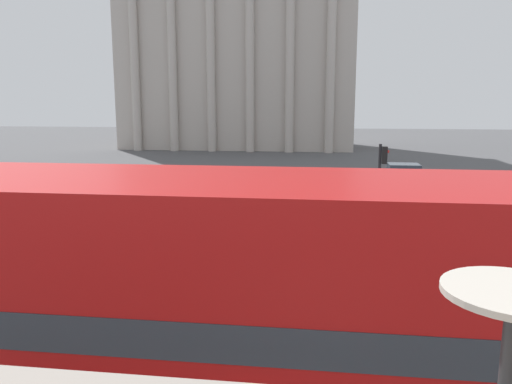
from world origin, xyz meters
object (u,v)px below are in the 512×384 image
traffic_light_mid (381,173)px  plaza_building_left (240,44)px  car_black (406,174)px  pedestrian_grey (171,258)px  pedestrian_olive (471,248)px  pedestrian_white (146,253)px  cafe_dining_table (511,333)px  double_decker_bus (155,311)px  pedestrian_black (199,180)px

traffic_light_mid → plaza_building_left: bearing=107.5°
car_black → pedestrian_grey: 21.42m
pedestrian_olive → traffic_light_mid: bearing=-178.9°
traffic_light_mid → car_black: traffic_light_mid is taller
traffic_light_mid → pedestrian_grey: size_ratio=2.03×
pedestrian_white → pedestrian_olive: size_ratio=1.12×
car_black → pedestrian_grey: (-9.26, -19.32, 0.28)m
cafe_dining_table → car_black: bearing=81.4°
double_decker_bus → plaza_building_left: (-7.29, 52.21, 9.40)m
cafe_dining_table → traffic_light_mid: 18.61m
cafe_dining_table → pedestrian_black: (-7.37, 24.15, -3.19)m
pedestrian_black → cafe_dining_table: bearing=-40.7°
double_decker_bus → pedestrian_white: size_ratio=5.87×
traffic_light_mid → pedestrian_white: size_ratio=1.92×
cafe_dining_table → car_black: size_ratio=0.17×
pedestrian_grey → pedestrian_white: bearing=160.7°
cafe_dining_table → plaza_building_left: bearing=100.4°
pedestrian_white → plaza_building_left: bearing=-171.2°
plaza_building_left → pedestrian_grey: 47.38m
double_decker_bus → pedestrian_black: size_ratio=6.39×
cafe_dining_table → pedestrian_grey: (-4.77, 10.39, -3.16)m
cafe_dining_table → pedestrian_grey: cafe_dining_table is taller
traffic_light_mid → pedestrian_black: traffic_light_mid is taller
traffic_light_mid → pedestrian_black: bearing=147.6°
car_black → pedestrian_olive: 17.16m
cafe_dining_table → pedestrian_white: size_ratio=0.40×
double_decker_bus → cafe_dining_table: cafe_dining_table is taller
pedestrian_white → cafe_dining_table: bearing=30.5°
double_decker_bus → plaza_building_left: plaza_building_left is taller
double_decker_bus → pedestrian_black: 20.67m
double_decker_bus → pedestrian_white: double_decker_bus is taller
cafe_dining_table → car_black: 30.24m
car_black → pedestrian_white: 21.60m
pedestrian_grey → pedestrian_olive: bearing=9.2°
cafe_dining_table → plaza_building_left: plaza_building_left is taller
cafe_dining_table → plaza_building_left: (-10.29, 56.21, 7.60)m
pedestrian_olive → cafe_dining_table: bearing=-33.0°
plaza_building_left → traffic_light_mid: plaza_building_left is taller
double_decker_bus → plaza_building_left: size_ratio=0.40×
car_black → pedestrian_grey: bearing=-135.7°
cafe_dining_table → pedestrian_olive: (3.57, 12.58, -3.22)m
plaza_building_left → pedestrian_white: 47.11m
traffic_light_mid → car_black: bearing=75.8°
cafe_dining_table → plaza_building_left: 57.64m
cafe_dining_table → plaza_building_left: size_ratio=0.03×
car_black → pedestrian_olive: bearing=-113.1°
double_decker_bus → car_black: bearing=66.4°
cafe_dining_table → pedestrian_white: 12.33m
cafe_dining_table → pedestrian_black: size_ratio=0.44×
plaza_building_left → pedestrian_white: size_ratio=14.56×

